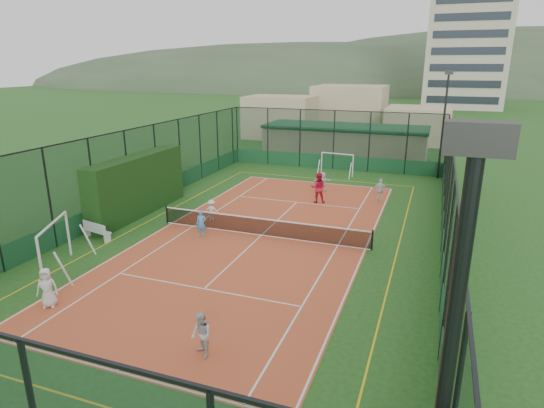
# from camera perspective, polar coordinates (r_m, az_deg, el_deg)

# --- Properties ---
(ground) EXTENTS (300.00, 300.00, 0.00)m
(ground) POSITION_cam_1_polar(r_m,az_deg,el_deg) (24.19, -1.33, -3.96)
(ground) COLOR #214D1A
(ground) RESTS_ON ground
(court_slab) EXTENTS (11.17, 23.97, 0.01)m
(court_slab) POSITION_cam_1_polar(r_m,az_deg,el_deg) (24.19, -1.33, -3.95)
(court_slab) COLOR #C9512C
(court_slab) RESTS_ON ground
(tennis_net) EXTENTS (11.67, 0.12, 1.06)m
(tennis_net) POSITION_cam_1_polar(r_m,az_deg,el_deg) (24.01, -1.34, -2.78)
(tennis_net) COLOR black
(tennis_net) RESTS_ON ground
(perimeter_fence) EXTENTS (18.12, 34.12, 5.00)m
(perimeter_fence) POSITION_cam_1_polar(r_m,az_deg,el_deg) (23.41, -1.37, 1.76)
(perimeter_fence) COLOR black
(perimeter_fence) RESTS_ON ground
(floodlight_ne) EXTENTS (0.60, 0.26, 8.25)m
(floodlight_ne) POSITION_cam_1_polar(r_m,az_deg,el_deg) (37.88, 20.68, 9.13)
(floodlight_ne) COLOR black
(floodlight_ne) RESTS_ON ground
(clubhouse) EXTENTS (15.20, 7.20, 3.15)m
(clubhouse) POSITION_cam_1_polar(r_m,az_deg,el_deg) (44.36, 9.13, 7.71)
(clubhouse) COLOR tan
(clubhouse) RESTS_ON ground
(apartment_tower) EXTENTS (15.00, 12.00, 30.00)m
(apartment_tower) POSITION_cam_1_polar(r_m,az_deg,el_deg) (103.26, 23.47, 19.36)
(apartment_tower) COLOR beige
(apartment_tower) RESTS_ON ground
(distant_hills) EXTENTS (200.00, 60.00, 24.00)m
(distant_hills) POSITION_cam_1_polar(r_m,az_deg,el_deg) (171.42, 17.75, 13.50)
(distant_hills) COLOR #384C33
(distant_hills) RESTS_ON ground
(hedge_left) EXTENTS (1.22, 8.12, 3.55)m
(hedge_left) POSITION_cam_1_polar(r_m,az_deg,el_deg) (28.34, -16.50, 2.27)
(hedge_left) COLOR black
(hedge_left) RESTS_ON ground
(white_bench) EXTENTS (1.83, 0.86, 0.99)m
(white_bench) POSITION_cam_1_polar(r_m,az_deg,el_deg) (25.19, -21.10, -3.08)
(white_bench) COLOR white
(white_bench) RESTS_ON ground
(futsal_goal_near) EXTENTS (3.45, 2.28, 2.16)m
(futsal_goal_near) POSITION_cam_1_polar(r_m,az_deg,el_deg) (22.04, -25.54, -4.89)
(futsal_goal_near) COLOR white
(futsal_goal_near) RESTS_ON ground
(futsal_goal_far) EXTENTS (2.82, 1.10, 1.78)m
(futsal_goal_far) POSITION_cam_1_polar(r_m,az_deg,el_deg) (37.43, 8.15, 4.93)
(futsal_goal_far) COLOR white
(futsal_goal_far) RESTS_ON ground
(child_near_left) EXTENTS (0.89, 0.79, 1.54)m
(child_near_left) POSITION_cam_1_polar(r_m,az_deg,el_deg) (19.07, -26.39, -9.38)
(child_near_left) COLOR silver
(child_near_left) RESTS_ON court_slab
(child_near_mid) EXTENTS (0.61, 0.50, 1.42)m
(child_near_mid) POSITION_cam_1_polar(r_m,az_deg,el_deg) (24.10, -8.86, -2.42)
(child_near_mid) COLOR #468BC8
(child_near_mid) RESTS_ON court_slab
(child_near_right) EXTENTS (0.92, 0.90, 1.49)m
(child_near_right) POSITION_cam_1_polar(r_m,az_deg,el_deg) (14.68, -8.89, -15.94)
(child_near_right) COLOR silver
(child_near_right) RESTS_ON court_slab
(child_far_left) EXTENTS (0.91, 0.65, 1.27)m
(child_far_left) POSITION_cam_1_polar(r_m,az_deg,el_deg) (26.41, -7.59, -0.78)
(child_far_left) COLOR silver
(child_far_left) RESTS_ON court_slab
(child_far_right) EXTENTS (0.96, 0.53, 1.54)m
(child_far_right) POSITION_cam_1_polar(r_m,az_deg,el_deg) (30.70, 13.43, 1.72)
(child_far_right) COLOR silver
(child_far_right) RESTS_ON court_slab
(child_far_back) EXTENTS (1.36, 0.91, 1.41)m
(child_far_back) POSITION_cam_1_polar(r_m,az_deg,el_deg) (32.48, 6.38, 2.81)
(child_far_back) COLOR silver
(child_far_back) RESTS_ON court_slab
(coach) EXTENTS (1.11, 0.95, 1.99)m
(coach) POSITION_cam_1_polar(r_m,az_deg,el_deg) (29.73, 5.82, 2.05)
(coach) COLOR red
(coach) RESTS_ON court_slab
(tennis_balls) EXTENTS (3.85, 1.16, 0.07)m
(tennis_balls) POSITION_cam_1_polar(r_m,az_deg,el_deg) (25.36, 0.44, -2.84)
(tennis_balls) COLOR #CCE033
(tennis_balls) RESTS_ON court_slab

